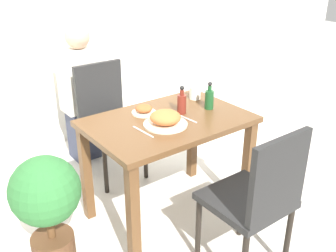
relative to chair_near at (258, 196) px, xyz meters
The scene contains 14 objects.
ground_plane 0.89m from the chair_near, 94.41° to the left, with size 16.00×16.00×0.00m, color beige.
wall_back 2.39m from the chair_near, 91.42° to the left, with size 8.00×0.05×2.60m.
dining_table 0.73m from the chair_near, 94.41° to the left, with size 1.02×0.69×0.72m.
chair_near is the anchor object (origin of this frame).
chair_far 1.47m from the chair_near, 93.91° to the left, with size 0.42×0.42×0.91m.
food_plate 0.71m from the chair_near, 100.88° to the left, with size 0.27×0.27×0.09m.
side_plate 0.93m from the chair_near, 98.32° to the left, with size 0.16×0.16×0.06m.
drink_cup 0.99m from the chair_near, 70.57° to the left, with size 0.08×0.08×0.09m.
sauce_bottle 0.80m from the chair_near, 84.47° to the left, with size 0.06×0.06×0.19m.
condiment_bottle 0.80m from the chair_near, 68.85° to the left, with size 0.06×0.06×0.19m.
fork_utensil 0.75m from the chair_near, 113.98° to the left, with size 0.02×0.20×0.00m.
spoon_utensil 0.69m from the chair_near, 86.55° to the left, with size 0.02×0.18×0.00m.
potted_plant_left 1.12m from the chair_near, 143.72° to the left, with size 0.38×0.38×0.74m.
person_figure 1.83m from the chair_near, 94.04° to the left, with size 0.34×0.22×1.17m.
Camera 1 is at (-1.36, -1.83, 1.72)m, focal length 42.00 mm.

